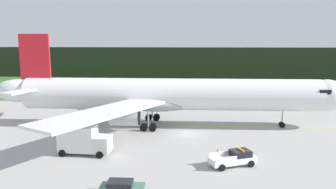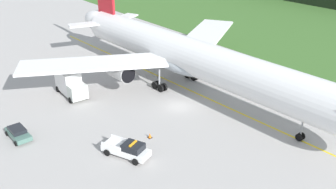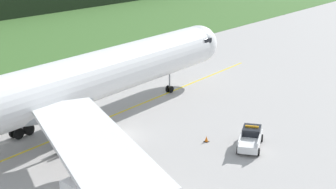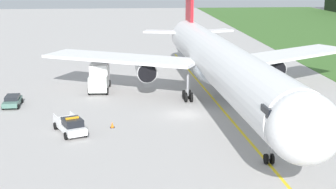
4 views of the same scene
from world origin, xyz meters
name	(u,v)px [view 2 (image 2 of 4)]	position (x,y,z in m)	size (l,w,h in m)	color
ground	(180,106)	(0.00, 0.00, 0.00)	(320.00, 320.00, 0.00)	#A5A2A0
taxiway_centerline_main	(191,91)	(-2.88, 4.70, 0.00)	(77.64, 0.30, 0.01)	yellow
airliner	(189,57)	(-3.60, 4.67, 5.26)	(58.36, 44.09, 15.33)	white
ops_pickup_truck	(127,149)	(5.86, -12.29, 0.90)	(5.71, 3.87, 1.94)	white
catering_truck	(70,83)	(-12.73, -10.16, 1.90)	(6.53, 2.88, 3.82)	silver
staff_car	(18,133)	(-5.38, -20.35, 0.70)	(4.23, 2.12, 1.30)	#486D62
apron_cone	(150,136)	(4.21, -8.12, 0.29)	(0.48, 0.48, 0.61)	black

